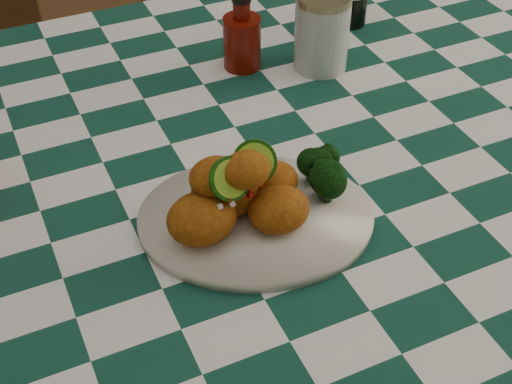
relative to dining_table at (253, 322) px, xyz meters
name	(u,v)px	position (x,y,z in m)	size (l,w,h in m)	color
dining_table	(253,322)	(0.00, 0.00, 0.00)	(1.66, 1.06, 0.79)	#103F32
plate	(256,219)	(-0.06, -0.14, 0.40)	(0.30, 0.24, 0.02)	silver
fried_chicken_pile	(243,186)	(-0.08, -0.14, 0.46)	(0.16, 0.12, 0.10)	#A1540F
broccoli_side	(318,172)	(0.04, -0.13, 0.44)	(0.07, 0.07, 0.05)	black
ketchup_bottle	(242,31)	(0.08, 0.22, 0.46)	(0.06, 0.06, 0.13)	#630E04
mason_jar	(322,32)	(0.20, 0.17, 0.46)	(0.09, 0.09, 0.13)	#B2BCBA
wooden_chair_right	(221,67)	(0.25, 0.76, 0.05)	(0.41, 0.43, 0.89)	#472814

